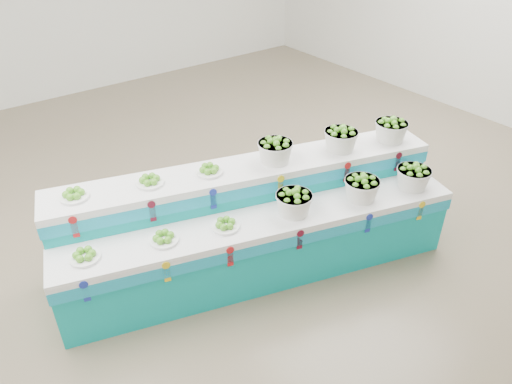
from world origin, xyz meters
TOP-DOWN VIEW (x-y plane):
  - ground at (0.00, 0.00)m, footprint 10.00×10.00m
  - display_stand at (-0.16, -0.73)m, footprint 3.94×2.04m
  - plate_lower_left at (-1.74, -0.50)m, footprint 0.32×0.32m
  - plate_lower_mid at (-1.12, -0.69)m, footprint 0.32×0.32m
  - plate_lower_right at (-0.59, -0.85)m, footprint 0.32×0.32m
  - basket_lower_left at (0.04, -1.03)m, footprint 0.42×0.42m
  - basket_lower_mid at (0.72, -1.24)m, footprint 0.42×0.42m
  - basket_lower_right at (1.29, -1.41)m, footprint 0.42×0.42m
  - plate_upper_left at (-1.60, -0.05)m, footprint 0.32×0.32m
  - plate_upper_mid at (-0.98, -0.23)m, footprint 0.32×0.32m
  - plate_upper_right at (-0.45, -0.39)m, footprint 0.32×0.32m
  - basket_upper_left at (0.18, -0.58)m, footprint 0.42×0.42m
  - basket_upper_mid at (0.86, -0.79)m, footprint 0.42×0.42m
  - basket_upper_right at (1.42, -0.96)m, footprint 0.42×0.42m

SIDE VIEW (x-z plane):
  - ground at x=0.00m, z-range 0.00..0.00m
  - display_stand at x=-0.16m, z-range 0.00..1.02m
  - plate_lower_left at x=-1.74m, z-range 0.72..0.81m
  - plate_lower_mid at x=-1.12m, z-range 0.72..0.81m
  - plate_lower_right at x=-0.59m, z-range 0.72..0.81m
  - basket_lower_left at x=0.04m, z-range 0.72..0.96m
  - basket_lower_mid at x=0.72m, z-range 0.72..0.96m
  - basket_lower_right at x=1.29m, z-range 0.72..0.96m
  - plate_upper_left at x=-1.60m, z-range 1.02..1.11m
  - plate_upper_mid at x=-0.98m, z-range 1.02..1.11m
  - plate_upper_right at x=-0.45m, z-range 1.02..1.11m
  - basket_upper_left at x=0.18m, z-range 1.02..1.26m
  - basket_upper_mid at x=0.86m, z-range 1.02..1.26m
  - basket_upper_right at x=1.42m, z-range 1.02..1.26m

